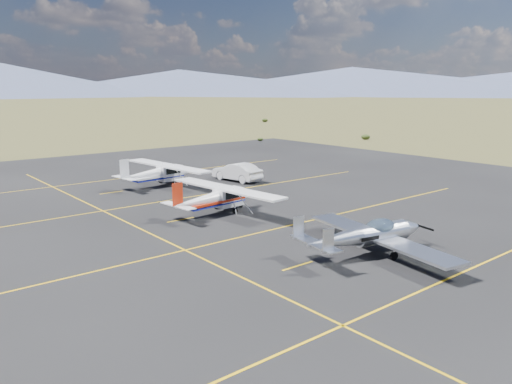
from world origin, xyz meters
name	(u,v)px	position (x,y,z in m)	size (l,w,h in m)	color
ground	(293,238)	(0.00, 0.00, 0.00)	(1600.00, 1600.00, 0.00)	#383D1C
apron	(223,214)	(0.00, 7.00, 0.00)	(72.00, 72.00, 0.02)	black
aircraft_low_wing	(369,235)	(1.03, -4.55, 1.04)	(7.33, 10.11, 2.18)	silver
aircraft_cessna	(215,197)	(-0.32, 7.38, 1.15)	(6.16, 10.22, 2.58)	white
aircraft_plain	(158,173)	(1.30, 18.49, 1.19)	(6.40, 10.61, 2.67)	white
sedan	(237,172)	(8.15, 16.18, 0.83)	(1.74, 5.00, 1.65)	silver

